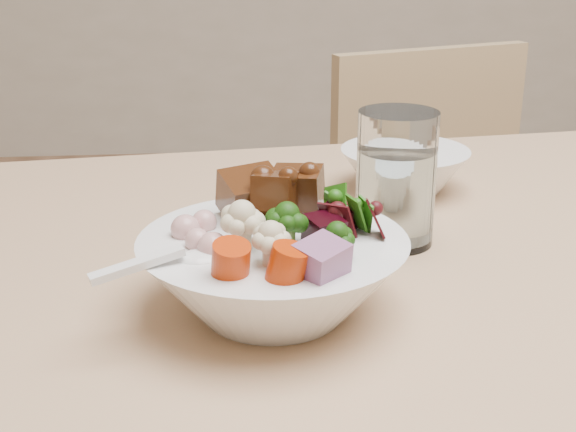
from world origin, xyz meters
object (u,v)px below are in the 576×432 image
Objects in this scene: chair_far at (455,264)px; water_glass at (396,184)px; side_bowl at (404,170)px; food_bowl at (275,269)px.

chair_far is 6.64× the size of water_glass.
side_bowl is at bearing -134.20° from chair_far.
food_bowl is 0.17m from water_glass.
side_bowl is (-0.19, -0.41, 0.30)m from chair_far.
chair_far is 4.04× the size of food_bowl.
side_bowl is (0.16, 0.27, -0.01)m from food_bowl.
food_bowl is at bearing -132.72° from water_glass.
water_glass is 0.88× the size of side_bowl.
water_glass is at bearing 47.28° from food_bowl.
side_bowl is at bearing 73.57° from water_glass.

